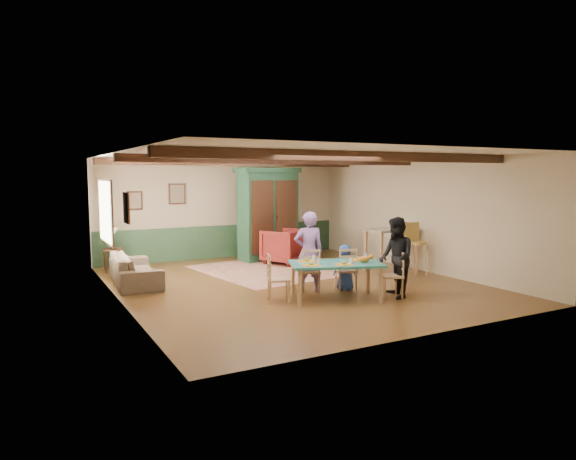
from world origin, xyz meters
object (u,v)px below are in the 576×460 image
table_lamp (112,238)px  bar_stool_left (417,249)px  armchair (285,246)px  dining_table (336,281)px  armoire (268,214)px  sofa (135,269)px  person_man (309,252)px  cat (364,259)px  end_table (113,260)px  person_woman (396,258)px  dining_chair_end_right (391,275)px  dining_chair_far_left (309,270)px  bar_stool_right (406,246)px  dining_chair_far_right (346,269)px  person_child (345,267)px  counter_table (390,250)px  dining_chair_end_left (279,278)px

table_lamp → bar_stool_left: bar_stool_left is taller
armchair → bar_stool_left: (1.99, -2.73, 0.14)m
dining_table → armoire: bearing=79.1°
sofa → bar_stool_left: bar_stool_left is taller
armchair → bar_stool_left: bearing=99.7°
dining_table → armchair: size_ratio=1.66×
dining_table → bar_stool_left: (2.98, 1.14, 0.25)m
person_man → cat: person_man is taller
end_table → table_lamp: size_ratio=1.09×
person_woman → end_table: bearing=-121.5°
table_lamp → dining_chair_end_right: bearing=-51.6°
dining_chair_far_left → end_table: bearing=-34.0°
dining_chair_end_right → bar_stool_right: bar_stool_right is taller
dining_chair_far_right → person_woman: person_woman is taller
dining_table → person_child: person_child is taller
cat → counter_table: (2.32, 2.08, -0.26)m
sofa → end_table: bearing=9.2°
dining_chair_end_left → sofa: (-1.97, 2.81, -0.12)m
sofa → table_lamp: bearing=9.2°
person_woman → bar_stool_left: size_ratio=1.27×
person_man → end_table: 5.09m
dining_chair_far_right → bar_stool_right: bar_stool_right is taller
person_woman → person_man: bearing=-115.9°
dining_chair_end_left → person_child: bearing=-62.7°
dining_chair_end_right → armoire: (-0.09, 5.06, 0.80)m
end_table → bar_stool_left: bearing=-31.3°
dining_chair_far_left → armoire: size_ratio=0.35×
cat → armoire: armoire is taller
dining_chair_end_left → bar_stool_right: bearing=-52.0°
person_child → table_lamp: 5.70m
person_man → person_woman: 1.69m
person_woman → dining_chair_end_left: bearing=-90.0°
dining_chair_far_right → dining_chair_end_right: same height
armoire → counter_table: size_ratio=2.02×
person_child → counter_table: (2.17, 1.26, 0.05)m
dining_chair_end_left → person_woman: size_ratio=0.58×
dining_table → end_table: 5.79m
bar_stool_left → dining_chair_end_right: bearing=-141.7°
bar_stool_left → dining_chair_end_left: bearing=-167.6°
person_woman → counter_table: person_woman is taller
person_child → counter_table: size_ratio=0.76×
person_man → table_lamp: size_ratio=3.19×
cat → dining_chair_end_right: bearing=9.5°
dining_chair_end_left → dining_chair_far_right: bearing=-65.1°
dining_chair_end_left → person_man: 1.07m
dining_table → sofa: size_ratio=0.77×
end_table → counter_table: size_ratio=0.44×
person_child → person_woman: bearing=136.7°
counter_table → end_table: bearing=152.8°
armoire → table_lamp: armoire is taller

